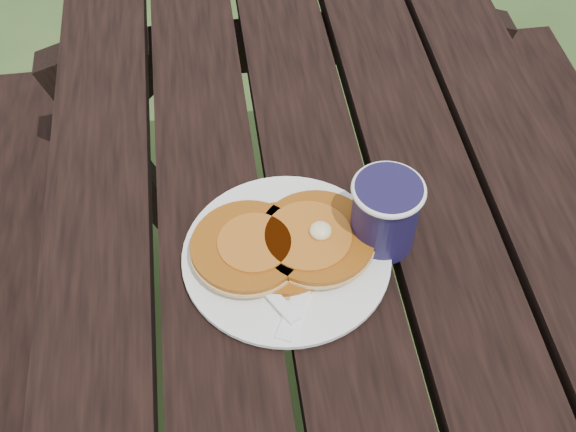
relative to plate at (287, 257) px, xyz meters
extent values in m
cube|color=black|center=(0.06, -0.10, -0.03)|extent=(0.75, 1.80, 0.04)
cylinder|color=white|center=(0.00, 0.00, 0.00)|extent=(0.34, 0.34, 0.01)
cylinder|color=#A45512|center=(-0.01, 0.01, 0.01)|extent=(0.14, 0.14, 0.01)
cylinder|color=#A45512|center=(-0.05, 0.01, 0.02)|extent=(0.14, 0.14, 0.01)
cylinder|color=#A45512|center=(0.04, 0.01, 0.02)|extent=(0.15, 0.15, 0.01)
cylinder|color=#9E5416|center=(0.03, 0.01, 0.03)|extent=(0.11, 0.11, 0.00)
ellipsoid|color=#F4E59E|center=(0.04, 0.01, 0.04)|extent=(0.03, 0.03, 0.02)
cube|color=white|center=(0.02, -0.04, 0.01)|extent=(0.10, 0.17, 0.00)
cylinder|color=#181338|center=(0.13, 0.01, 0.05)|extent=(0.08, 0.08, 0.10)
torus|color=white|center=(0.13, 0.01, 0.09)|extent=(0.09, 0.09, 0.01)
cylinder|color=black|center=(0.13, 0.01, 0.09)|extent=(0.07, 0.07, 0.01)
camera|label=1|loc=(-0.07, -0.53, 0.75)|focal=45.00mm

